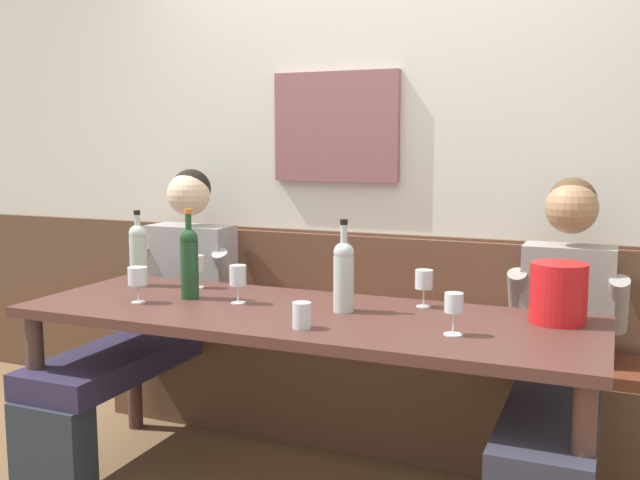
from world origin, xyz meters
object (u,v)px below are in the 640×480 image
at_px(person_center_right_seat, 560,350).
at_px(wine_bottle_clear_water, 344,274).
at_px(wine_glass_by_bottle, 238,277).
at_px(wall_bench, 358,378).
at_px(wine_bottle_amber_mid, 138,253).
at_px(wine_glass_center_rear, 138,278).
at_px(ice_bucket, 558,293).
at_px(wine_bottle_green_tall, 189,261).
at_px(water_tumbler_center, 302,315).
at_px(dining_table, 302,333).
at_px(wine_glass_near_bucket, 424,280).
at_px(wine_glass_mid_left, 454,306).
at_px(wine_glass_mid_right, 197,265).
at_px(person_right_seat, 153,308).

relative_size(person_center_right_seat, wine_bottle_clear_water, 3.52).
relative_size(person_center_right_seat, wine_glass_by_bottle, 8.02).
bearing_deg(wall_bench, wine_bottle_clear_water, -76.11).
xyz_separation_m(wine_bottle_amber_mid, wine_glass_center_rear, (0.22, -0.29, -0.05)).
xyz_separation_m(wall_bench, ice_bucket, (0.92, -0.45, 0.58)).
bearing_deg(wine_bottle_green_tall, water_tumbler_center, -22.81).
relative_size(dining_table, wine_glass_center_rear, 15.23).
xyz_separation_m(wine_glass_near_bucket, wine_glass_mid_left, (0.20, -0.37, -0.01)).
distance_m(wine_glass_mid_left, wine_glass_center_rear, 1.29).
bearing_deg(wine_glass_mid_left, wine_glass_by_bottle, 171.05).
bearing_deg(wall_bench, wine_glass_mid_left, -51.55).
bearing_deg(dining_table, wine_bottle_amber_mid, 168.71).
bearing_deg(wine_glass_mid_right, wine_bottle_amber_mid, -168.00).
xyz_separation_m(person_right_seat, wine_glass_mid_right, (0.29, -0.07, 0.24)).
relative_size(wine_glass_by_bottle, wine_glass_center_rear, 1.07).
distance_m(ice_bucket, wine_bottle_clear_water, 0.79).
xyz_separation_m(wall_bench, water_tumbler_center, (0.10, -0.88, 0.52)).
distance_m(wall_bench, wine_bottle_green_tall, 1.03).
height_order(wall_bench, wine_bottle_amber_mid, wine_bottle_amber_mid).
bearing_deg(wine_glass_mid_right, person_right_seat, 167.05).
relative_size(dining_table, ice_bucket, 10.23).
distance_m(wine_bottle_green_tall, wine_glass_center_rear, 0.22).
bearing_deg(water_tumbler_center, wine_glass_mid_right, 147.13).
bearing_deg(person_center_right_seat, ice_bucket, -94.34).
bearing_deg(wine_bottle_clear_water, wine_glass_mid_right, 167.25).
height_order(person_right_seat, wine_bottle_green_tall, person_right_seat).
relative_size(wall_bench, wine_glass_mid_left, 17.45).
height_order(wine_bottle_clear_water, wine_glass_center_rear, wine_bottle_clear_water).
relative_size(wine_glass_mid_right, wine_glass_by_bottle, 0.94).
bearing_deg(wine_bottle_clear_water, wall_bench, 103.89).
bearing_deg(wine_bottle_amber_mid, ice_bucket, 0.75).
bearing_deg(wine_glass_center_rear, wall_bench, 48.69).
bearing_deg(wine_glass_by_bottle, wall_bench, 64.62).
height_order(ice_bucket, wine_glass_mid_left, ice_bucket).
relative_size(wine_glass_by_bottle, wine_glass_mid_left, 1.08).
bearing_deg(wine_glass_mid_right, wine_bottle_green_tall, -65.94).
xyz_separation_m(wall_bench, person_center_right_seat, (0.93, -0.35, 0.34)).
relative_size(person_center_right_seat, wine_glass_near_bucket, 8.43).
bearing_deg(person_right_seat, wall_bench, 21.06).
xyz_separation_m(dining_table, wine_bottle_clear_water, (0.15, 0.06, 0.23)).
xyz_separation_m(person_center_right_seat, water_tumbler_center, (-0.83, -0.53, 0.17)).
bearing_deg(wine_glass_by_bottle, wine_bottle_amber_mid, 166.02).
xyz_separation_m(wall_bench, dining_table, (0.00, -0.65, 0.39)).
bearing_deg(dining_table, wine_glass_mid_right, 159.07).
relative_size(wine_glass_mid_right, water_tumbler_center, 1.59).
xyz_separation_m(person_center_right_seat, ice_bucket, (-0.01, -0.10, 0.24)).
xyz_separation_m(dining_table, wine_glass_mid_right, (-0.62, 0.24, 0.19)).
bearing_deg(dining_table, wine_bottle_green_tall, 176.04).
relative_size(ice_bucket, wine_glass_near_bucket, 1.46).
xyz_separation_m(wine_bottle_clear_water, wine_glass_by_bottle, (-0.44, -0.03, -0.04)).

